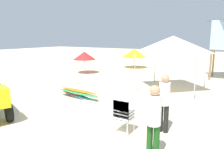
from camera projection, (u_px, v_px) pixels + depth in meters
ground at (48, 126)px, 6.58m from camera, size 80.00×80.00×0.00m
stacked_plastic_chairs at (123, 112)px, 5.97m from camera, size 0.48×0.48×1.11m
surfboard_pile at (79, 94)px, 9.50m from camera, size 2.64×0.83×0.40m
lifeguard_near_left at (154, 118)px, 4.63m from camera, size 0.32×0.32×1.75m
lifeguard_near_center at (164, 99)px, 6.01m from camera, size 0.32×0.32×1.73m
popup_canopy at (173, 44)px, 10.73m from camera, size 2.94×2.94×2.83m
beach_umbrella_left at (84, 56)px, 15.93m from camera, size 1.71×1.71×1.66m
beach_umbrella_mid at (134, 53)px, 18.71m from camera, size 2.15×2.15×1.73m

